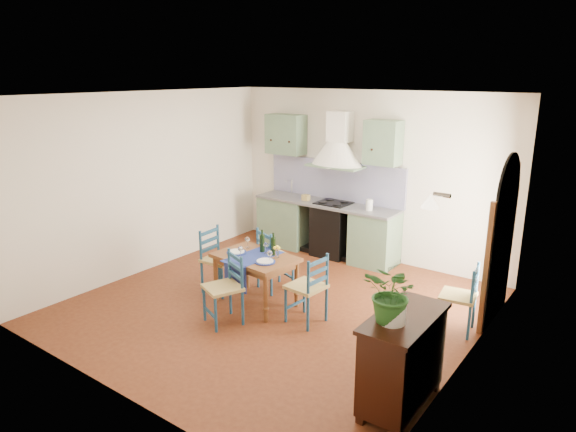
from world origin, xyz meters
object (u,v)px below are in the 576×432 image
object	(u,v)px
dining_table	(255,262)
potted_plant	(393,294)
sideboard	(402,357)
chair_near	(225,288)

from	to	relation	value
dining_table	potted_plant	bearing A→B (deg)	-24.06
sideboard	potted_plant	bearing A→B (deg)	-102.26
dining_table	potted_plant	size ratio (longest dim) A/B	2.11
chair_near	potted_plant	size ratio (longest dim) A/B	1.66
dining_table	chair_near	bearing A→B (deg)	-86.55
chair_near	sideboard	bearing A→B (deg)	-6.29
sideboard	potted_plant	world-z (taller)	potted_plant
potted_plant	sideboard	bearing A→B (deg)	77.74
dining_table	sideboard	bearing A→B (deg)	-19.98
dining_table	chair_near	size ratio (longest dim) A/B	1.27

